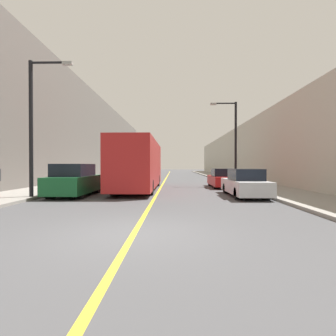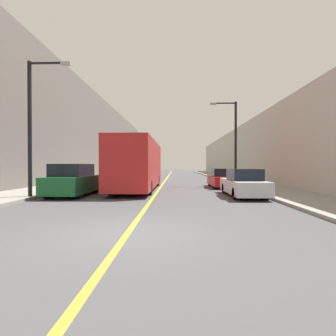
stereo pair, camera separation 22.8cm
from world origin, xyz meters
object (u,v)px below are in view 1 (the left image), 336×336
object	(u,v)px
parked_suv_left	(75,181)
bus	(139,164)
street_lamp_right	(233,137)
car_right_near	(245,184)
street_lamp_left	(35,119)
car_right_mid	(223,179)

from	to	relation	value
parked_suv_left	bus	bearing A→B (deg)	49.28
bus	street_lamp_right	bearing A→B (deg)	27.26
street_lamp_right	parked_suv_left	bearing A→B (deg)	-144.71
parked_suv_left	car_right_near	bearing A→B (deg)	-0.59
parked_suv_left	street_lamp_left	xyz separation A→B (m)	(-1.47, -1.54, 3.24)
car_right_near	street_lamp_right	bearing A→B (deg)	81.77
bus	car_right_near	xyz separation A→B (m)	(6.41, -3.81, -1.11)
car_right_near	street_lamp_right	xyz separation A→B (m)	(1.11, 7.69, 3.41)
bus	car_right_near	distance (m)	7.54
parked_suv_left	street_lamp_right	size ratio (longest dim) A/B	0.67
street_lamp_left	parked_suv_left	bearing A→B (deg)	46.31
street_lamp_left	street_lamp_right	xyz separation A→B (m)	(12.19, 9.13, 0.02)
car_right_near	street_lamp_left	xyz separation A→B (m)	(-11.08, -1.44, 3.39)
parked_suv_left	street_lamp_left	size ratio (longest dim) A/B	0.67
car_right_near	car_right_mid	xyz separation A→B (m)	(-0.11, 5.85, -0.03)
street_lamp_left	car_right_mid	bearing A→B (deg)	33.60
bus	parked_suv_left	bearing A→B (deg)	-130.72
car_right_mid	street_lamp_right	world-z (taller)	street_lamp_right
car_right_mid	street_lamp_right	distance (m)	4.08
bus	street_lamp_left	distance (m)	7.38
bus	street_lamp_left	xyz separation A→B (m)	(-4.66, -5.25, 2.28)
car_right_near	parked_suv_left	bearing A→B (deg)	179.41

